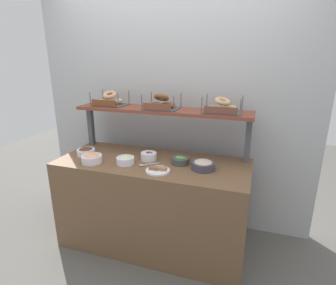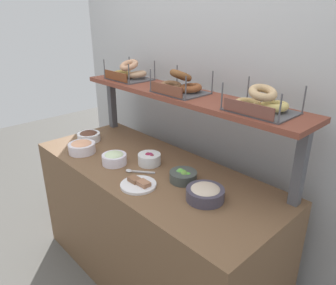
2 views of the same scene
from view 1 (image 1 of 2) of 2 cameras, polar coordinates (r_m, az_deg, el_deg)
name	(u,v)px [view 1 (image 1 of 2)]	position (r m, az deg, el deg)	size (l,w,h in m)	color
ground_plane	(154,241)	(2.86, -2.99, -20.04)	(8.00, 8.00, 0.00)	#595651
back_wall	(171,112)	(2.84, 0.68, 6.51)	(2.91, 0.06, 2.40)	#AEAFB1
deli_counter	(153,204)	(2.62, -3.14, -12.66)	(1.71, 0.70, 0.85)	brown
shelf_riser_left	(91,126)	(2.97, -15.87, 3.36)	(0.05, 0.05, 0.40)	#4C4C51
shelf_riser_right	(248,140)	(2.47, 16.45, 0.51)	(0.05, 0.05, 0.40)	#4C4C51
upper_shelf	(162,110)	(2.56, -1.24, 6.79)	(1.67, 0.32, 0.03)	brown
bowl_veggie_mix	(180,160)	(2.38, 2.60, -3.73)	(0.16, 0.16, 0.07)	#3F4743
bowl_lox_spread	(92,158)	(2.49, -15.71, -3.16)	(0.18, 0.18, 0.08)	silver
bowl_scallion_spread	(125,160)	(2.39, -8.94, -3.59)	(0.16, 0.16, 0.08)	white
bowl_tuna_salad	(203,165)	(2.28, 7.38, -4.65)	(0.20, 0.20, 0.08)	#413C4B
bowl_chocolate_spread	(86,151)	(2.69, -16.83, -1.80)	(0.17, 0.17, 0.07)	white
bowl_beet_salad	(149,156)	(2.47, -4.06, -2.83)	(0.14, 0.14, 0.08)	white
serving_plate_white	(158,170)	(2.23, -2.16, -5.81)	(0.20, 0.20, 0.04)	white
serving_spoon_near_plate	(146,165)	(2.35, -4.65, -4.67)	(0.15, 0.12, 0.01)	#B7B7BC
bagel_basket_sesame	(110,101)	(2.79, -12.12, 8.60)	(0.31, 0.25, 0.15)	#4C4C51
bagel_basket_cinnamon_raisin	(162,104)	(2.53, -1.36, 8.11)	(0.31, 0.26, 0.15)	#4C4C51
bagel_basket_plain	(222,108)	(2.41, 11.29, 7.20)	(0.33, 0.24, 0.14)	#4C4C51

